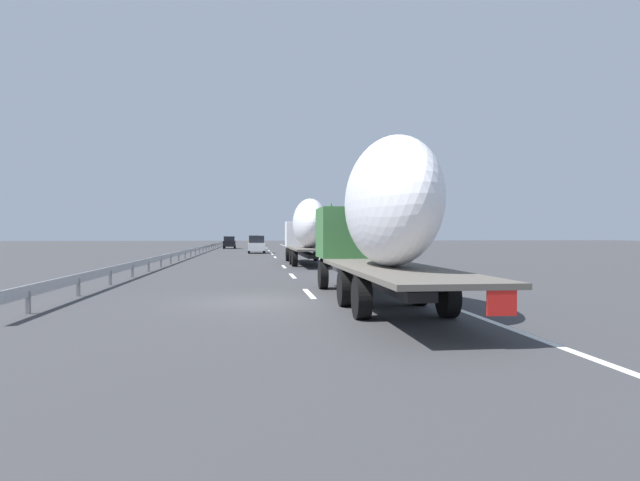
% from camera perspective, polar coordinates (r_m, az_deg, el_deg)
% --- Properties ---
extents(ground_plane, '(260.00, 260.00, 0.00)m').
position_cam_1_polar(ground_plane, '(57.00, -6.82, -1.47)').
color(ground_plane, '#38383A').
extents(lane_stripe_0, '(3.20, 0.20, 0.01)m').
position_cam_1_polar(lane_stripe_0, '(19.17, -1.16, -5.59)').
color(lane_stripe_0, white).
rests_on(lane_stripe_0, ground_plane).
extents(lane_stripe_1, '(3.20, 0.20, 0.01)m').
position_cam_1_polar(lane_stripe_1, '(27.33, -2.90, -3.73)').
color(lane_stripe_1, white).
rests_on(lane_stripe_1, ground_plane).
extents(lane_stripe_2, '(3.20, 0.20, 0.01)m').
position_cam_1_polar(lane_stripe_2, '(35.19, -3.81, -2.76)').
color(lane_stripe_2, white).
rests_on(lane_stripe_2, ground_plane).
extents(lane_stripe_3, '(3.20, 0.20, 0.01)m').
position_cam_1_polar(lane_stripe_3, '(49.96, -4.74, -1.76)').
color(lane_stripe_3, white).
rests_on(lane_stripe_3, ground_plane).
extents(lane_stripe_4, '(3.20, 0.20, 0.01)m').
position_cam_1_polar(lane_stripe_4, '(58.08, -5.05, -1.43)').
color(lane_stripe_4, white).
rests_on(lane_stripe_4, ground_plane).
extents(lane_stripe_5, '(3.20, 0.20, 0.01)m').
position_cam_1_polar(lane_stripe_5, '(62.67, -5.18, -1.28)').
color(lane_stripe_5, white).
rests_on(lane_stripe_5, ground_plane).
extents(lane_stripe_6, '(3.20, 0.20, 0.01)m').
position_cam_1_polar(lane_stripe_6, '(70.78, -5.39, -1.06)').
color(lane_stripe_6, white).
rests_on(lane_stripe_6, ground_plane).
extents(lane_stripe_7, '(3.20, 0.20, 0.01)m').
position_cam_1_polar(lane_stripe_7, '(83.55, -5.62, -0.80)').
color(lane_stripe_7, white).
rests_on(lane_stripe_7, ground_plane).
extents(lane_stripe_8, '(3.20, 0.20, 0.01)m').
position_cam_1_polar(lane_stripe_8, '(91.53, -5.74, -0.68)').
color(lane_stripe_8, white).
rests_on(lane_stripe_8, ground_plane).
extents(lane_stripe_9, '(3.20, 0.20, 0.01)m').
position_cam_1_polar(lane_stripe_9, '(107.94, -5.92, -0.48)').
color(lane_stripe_9, white).
rests_on(lane_stripe_9, ground_plane).
extents(edge_line_right, '(110.00, 0.20, 0.01)m').
position_cam_1_polar(edge_line_right, '(62.25, -1.76, -1.29)').
color(edge_line_right, white).
rests_on(edge_line_right, ground_plane).
extents(truck_lead, '(13.36, 2.55, 4.49)m').
position_cam_1_polar(truck_lead, '(37.71, -1.28, 1.33)').
color(truck_lead, silver).
rests_on(truck_lead, ground_plane).
extents(truck_trailing, '(13.98, 2.55, 4.76)m').
position_cam_1_polar(truck_trailing, '(16.22, 6.33, 2.58)').
color(truck_trailing, '#387038').
rests_on(truck_trailing, ground_plane).
extents(car_white_van, '(4.20, 1.90, 1.96)m').
position_cam_1_polar(car_white_van, '(61.04, -6.68, -0.42)').
color(car_white_van, white).
rests_on(car_white_van, ground_plane).
extents(car_red_compact, '(4.57, 1.91, 1.88)m').
position_cam_1_polar(car_red_compact, '(103.10, -6.73, -0.01)').
color(car_red_compact, red).
rests_on(car_red_compact, ground_plane).
extents(car_black_suv, '(4.21, 1.77, 1.82)m').
position_cam_1_polar(car_black_suv, '(81.46, -9.48, -0.20)').
color(car_black_suv, black).
rests_on(car_black_suv, ground_plane).
extents(car_yellow_coupe, '(4.65, 1.85, 1.93)m').
position_cam_1_polar(car_yellow_coupe, '(92.88, -6.95, -0.07)').
color(car_yellow_coupe, gold).
rests_on(car_yellow_coupe, ground_plane).
extents(road_sign, '(0.10, 0.90, 3.26)m').
position_cam_1_polar(road_sign, '(58.81, -0.28, 0.79)').
color(road_sign, gray).
rests_on(road_sign, ground_plane).
extents(tree_0, '(3.51, 3.51, 5.79)m').
position_cam_1_polar(tree_0, '(50.61, 6.28, 2.64)').
color(tree_0, '#472D19').
rests_on(tree_0, ground_plane).
extents(tree_1, '(3.73, 3.73, 6.59)m').
position_cam_1_polar(tree_1, '(75.89, 1.17, 2.03)').
color(tree_1, '#472D19').
rests_on(tree_1, ground_plane).
extents(tree_2, '(3.06, 3.06, 6.01)m').
position_cam_1_polar(tree_2, '(95.38, 0.96, 1.75)').
color(tree_2, '#472D19').
rests_on(tree_2, ground_plane).
extents(tree_3, '(2.68, 2.68, 7.10)m').
position_cam_1_polar(tree_3, '(98.64, 0.62, 1.92)').
color(tree_3, '#472D19').
rests_on(tree_3, ground_plane).
extents(tree_4, '(3.14, 3.14, 6.21)m').
position_cam_1_polar(tree_4, '(82.52, 1.59, 1.89)').
color(tree_4, '#472D19').
rests_on(tree_4, ground_plane).
extents(tree_5, '(2.64, 2.64, 5.92)m').
position_cam_1_polar(tree_5, '(60.31, 5.41, 2.17)').
color(tree_5, '#472D19').
rests_on(tree_5, ground_plane).
extents(guardrail_median, '(94.00, 0.10, 0.76)m').
position_cam_1_polar(guardrail_median, '(60.27, -12.54, -0.82)').
color(guardrail_median, '#9EA0A5').
rests_on(guardrail_median, ground_plane).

